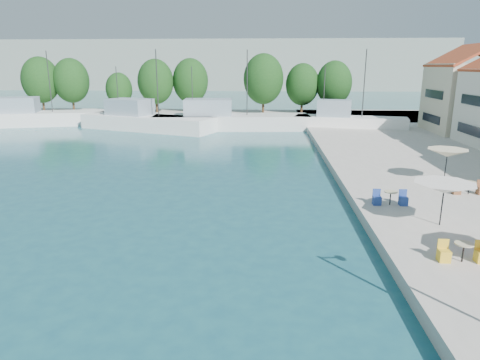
# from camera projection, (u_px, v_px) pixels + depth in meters

# --- Properties ---
(quay_far) EXTENTS (90.00, 16.00, 0.60)m
(quay_far) POSITION_uv_depth(u_px,v_px,m) (208.00, 116.00, 66.01)
(quay_far) COLOR #B1A99F
(quay_far) RESTS_ON ground
(hill_west) EXTENTS (180.00, 40.00, 16.00)m
(hill_west) POSITION_uv_depth(u_px,v_px,m) (182.00, 65.00, 154.99)
(hill_west) COLOR gray
(hill_west) RESTS_ON ground
(hill_east) EXTENTS (140.00, 40.00, 12.00)m
(hill_east) POSITION_uv_depth(u_px,v_px,m) (365.00, 70.00, 170.56)
(hill_east) COLOR gray
(hill_east) RESTS_ON ground
(building_06) EXTENTS (9.00, 8.80, 10.20)m
(building_06) POSITION_uv_depth(u_px,v_px,m) (475.00, 88.00, 47.31)
(building_06) COLOR beige
(building_06) RESTS_ON quay_right
(trawler_01) EXTENTS (18.86, 9.72, 10.20)m
(trawler_01) POSITION_uv_depth(u_px,v_px,m) (35.00, 118.00, 58.03)
(trawler_01) COLOR white
(trawler_01) RESTS_ON ground
(trawler_02) EXTENTS (18.14, 10.60, 10.20)m
(trawler_02) POSITION_uv_depth(u_px,v_px,m) (144.00, 121.00, 54.09)
(trawler_02) COLOR white
(trawler_02) RESTS_ON ground
(trawler_03) EXTENTS (20.06, 6.66, 10.20)m
(trawler_03) POSITION_uv_depth(u_px,v_px,m) (228.00, 121.00, 54.71)
(trawler_03) COLOR silver
(trawler_03) RESTS_ON ground
(trawler_04) EXTENTS (13.87, 6.19, 10.20)m
(trawler_04) POSITION_uv_depth(u_px,v_px,m) (347.00, 123.00, 52.91)
(trawler_04) COLOR white
(trawler_04) RESTS_ON ground
(tree_01) EXTENTS (5.90, 5.90, 8.74)m
(tree_01) POSITION_uv_depth(u_px,v_px,m) (41.00, 80.00, 69.17)
(tree_01) COLOR #3F2B19
(tree_01) RESTS_ON quay_far
(tree_02) EXTENTS (5.75, 5.75, 8.51)m
(tree_02) POSITION_uv_depth(u_px,v_px,m) (71.00, 81.00, 69.80)
(tree_02) COLOR #3F2B19
(tree_02) RESTS_ON quay_far
(tree_03) EXTENTS (4.22, 4.22, 6.25)m
(tree_03) POSITION_uv_depth(u_px,v_px,m) (119.00, 89.00, 69.08)
(tree_03) COLOR #3F2B19
(tree_03) RESTS_ON quay_far
(tree_04) EXTENTS (5.65, 5.65, 8.36)m
(tree_04) POSITION_uv_depth(u_px,v_px,m) (156.00, 82.00, 67.91)
(tree_04) COLOR #3F2B19
(tree_04) RESTS_ON quay_far
(tree_05) EXTENTS (5.73, 5.73, 8.48)m
(tree_05) POSITION_uv_depth(u_px,v_px,m) (191.00, 81.00, 69.13)
(tree_05) COLOR #3F2B19
(tree_05) RESTS_ON quay_far
(tree_06) EXTENTS (6.18, 6.18, 9.14)m
(tree_06) POSITION_uv_depth(u_px,v_px,m) (263.00, 79.00, 66.06)
(tree_06) COLOR #3F2B19
(tree_06) RESTS_ON quay_far
(tree_07) EXTENTS (5.19, 5.19, 7.69)m
(tree_07) POSITION_uv_depth(u_px,v_px,m) (302.00, 84.00, 66.72)
(tree_07) COLOR #3F2B19
(tree_07) RESTS_ON quay_far
(tree_08) EXTENTS (5.46, 5.46, 8.08)m
(tree_08) POSITION_uv_depth(u_px,v_px,m) (334.00, 83.00, 65.81)
(tree_08) COLOR #3F2B19
(tree_08) RESTS_ON quay_far
(umbrella_white) EXTENTS (2.83, 2.83, 2.07)m
(umbrella_white) POSITION_uv_depth(u_px,v_px,m) (444.00, 188.00, 19.75)
(umbrella_white) COLOR black
(umbrella_white) RESTS_ON quay_right
(umbrella_cream) EXTENTS (2.58, 2.58, 2.11)m
(umbrella_cream) POSITION_uv_depth(u_px,v_px,m) (447.00, 153.00, 27.48)
(umbrella_cream) COLOR black
(umbrella_cream) RESTS_ON quay_right
(cafe_table_01) EXTENTS (1.82, 0.70, 0.76)m
(cafe_table_01) POSITION_uv_depth(u_px,v_px,m) (463.00, 255.00, 16.35)
(cafe_table_01) COLOR black
(cafe_table_01) RESTS_ON quay_right
(cafe_table_02) EXTENTS (1.82, 0.70, 0.76)m
(cafe_table_02) POSITION_uv_depth(u_px,v_px,m) (390.00, 200.00, 23.04)
(cafe_table_02) COLOR black
(cafe_table_02) RESTS_ON quay_right
(cafe_table_03) EXTENTS (1.82, 0.70, 0.76)m
(cafe_table_03) POSITION_uv_depth(u_px,v_px,m) (469.00, 189.00, 24.97)
(cafe_table_03) COLOR black
(cafe_table_03) RESTS_ON quay_right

